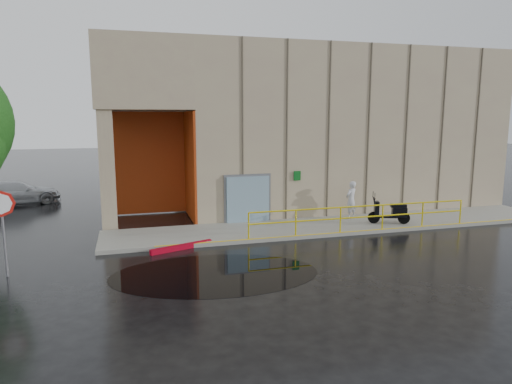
% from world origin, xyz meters
% --- Properties ---
extents(ground, '(120.00, 120.00, 0.00)m').
position_xyz_m(ground, '(0.00, 0.00, 0.00)').
color(ground, black).
rests_on(ground, ground).
extents(sidewalk, '(20.00, 3.00, 0.15)m').
position_xyz_m(sidewalk, '(4.00, 4.50, 0.07)').
color(sidewalk, gray).
rests_on(sidewalk, ground).
extents(building, '(20.00, 10.17, 8.00)m').
position_xyz_m(building, '(5.10, 10.98, 4.21)').
color(building, tan).
rests_on(building, ground).
extents(guardrail, '(9.56, 0.06, 1.03)m').
position_xyz_m(guardrail, '(4.25, 3.15, 0.68)').
color(guardrail, '#DCC50B').
rests_on(guardrail, sidewalk).
extents(person, '(0.74, 0.65, 1.71)m').
position_xyz_m(person, '(4.84, 5.24, 1.00)').
color(person, silver).
rests_on(person, sidewalk).
extents(scooter, '(1.82, 1.14, 1.37)m').
position_xyz_m(scooter, '(5.98, 3.88, 0.94)').
color(scooter, black).
rests_on(scooter, sidewalk).
extents(stop_sign, '(0.77, 0.21, 2.61)m').
position_xyz_m(stop_sign, '(-8.39, 1.50, 1.90)').
color(stop_sign, slate).
rests_on(stop_sign, ground).
extents(red_curb, '(2.31, 1.00, 0.18)m').
position_xyz_m(red_curb, '(-3.05, 2.93, 0.09)').
color(red_curb, '#9B0115').
rests_on(red_curb, ground).
extents(puddle, '(6.76, 4.67, 0.01)m').
position_xyz_m(puddle, '(-2.38, 0.05, 0.00)').
color(puddle, black).
rests_on(puddle, ground).
extents(car_c, '(4.81, 2.99, 1.30)m').
position_xyz_m(car_c, '(-10.68, 13.87, 0.65)').
color(car_c, silver).
rests_on(car_c, ground).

